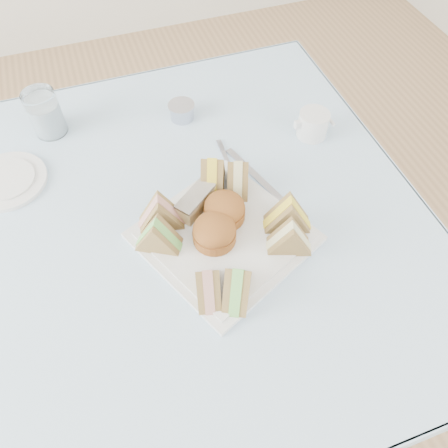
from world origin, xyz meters
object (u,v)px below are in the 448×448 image
object	(u,v)px
table	(187,302)
serving_plate	(224,237)
creamer_jug	(313,124)
water_glass	(45,113)

from	to	relation	value
table	serving_plate	distance (m)	0.40
table	creamer_jug	xyz separation A→B (m)	(0.37, 0.14, 0.41)
creamer_jug	table	bearing A→B (deg)	-161.37
water_glass	creamer_jug	size ratio (longest dim) A/B	1.54
serving_plate	creamer_jug	distance (m)	0.36
serving_plate	water_glass	distance (m)	0.52
water_glass	table	bearing A→B (deg)	-59.87
serving_plate	creamer_jug	world-z (taller)	creamer_jug
table	creamer_jug	size ratio (longest dim) A/B	12.73
table	water_glass	world-z (taller)	water_glass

